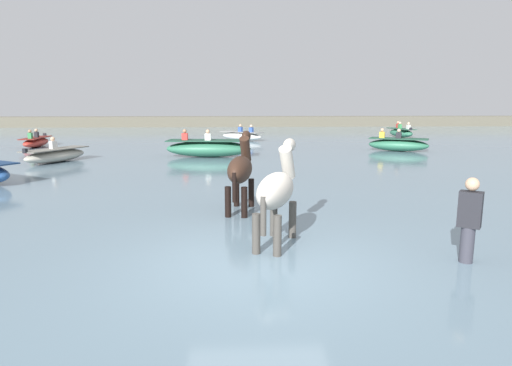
{
  "coord_description": "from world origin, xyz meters",
  "views": [
    {
      "loc": [
        -0.43,
        -6.3,
        2.7
      ],
      "look_at": [
        0.15,
        3.94,
        0.83
      ],
      "focal_mm": 30.72,
      "sensor_mm": 36.0,
      "label": 1
    }
  ],
  "objects": [
    {
      "name": "far_shoreline",
      "position": [
        0.0,
        39.54,
        0.68
      ],
      "size": [
        80.0,
        2.4,
        1.36
      ],
      "primitive_type": "cube",
      "color": "#605B4C",
      "rests_on": "ground"
    },
    {
      "name": "boat_near_starboard",
      "position": [
        -1.46,
        13.38,
        0.71
      ],
      "size": [
        3.91,
        1.65,
        1.23
      ],
      "color": "#337556",
      "rests_on": "water_surface"
    },
    {
      "name": "person_spectator_far",
      "position": [
        3.1,
        -0.18,
        0.87
      ],
      "size": [
        0.38,
        0.35,
        1.63
      ],
      "color": "#383842",
      "rests_on": "ground"
    },
    {
      "name": "boat_far_inshore",
      "position": [
        11.68,
        24.45,
        0.64
      ],
      "size": [
        1.29,
        2.91,
        1.08
      ],
      "color": "#337556",
      "rests_on": "water_surface"
    },
    {
      "name": "boat_distant_west",
      "position": [
        7.96,
        15.27,
        0.66
      ],
      "size": [
        3.1,
        2.3,
        1.12
      ],
      "color": "#337556",
      "rests_on": "water_surface"
    },
    {
      "name": "horse_trailing_dark_bay",
      "position": [
        -0.23,
        3.25,
        1.22
      ],
      "size": [
        0.76,
        1.91,
        2.07
      ],
      "color": "#382319",
      "rests_on": "ground"
    },
    {
      "name": "water_surface",
      "position": [
        0.0,
        10.0,
        0.16
      ],
      "size": [
        90.0,
        90.0,
        0.33
      ],
      "primitive_type": "cube",
      "color": "slate",
      "rests_on": "ground"
    },
    {
      "name": "boat_distant_east",
      "position": [
        -7.62,
        11.92,
        0.61
      ],
      "size": [
        2.12,
        3.07,
        1.03
      ],
      "color": "#B2AD9E",
      "rests_on": "water_surface"
    },
    {
      "name": "ground_plane",
      "position": [
        0.0,
        0.0,
        0.0
      ],
      "size": [
        120.0,
        120.0,
        0.0
      ],
      "primitive_type": "plane",
      "color": "#756B56"
    },
    {
      "name": "boat_near_port",
      "position": [
        -11.2,
        18.49,
        0.6
      ],
      "size": [
        1.04,
        2.96,
        1.0
      ],
      "color": "#BC382D",
      "rests_on": "water_surface"
    },
    {
      "name": "horse_lead_pinto",
      "position": [
        0.33,
        0.87,
        1.23
      ],
      "size": [
        1.02,
        1.88,
        2.07
      ],
      "color": "beige",
      "rests_on": "ground"
    },
    {
      "name": "boat_mid_channel",
      "position": [
        0.24,
        22.19,
        0.62
      ],
      "size": [
        3.0,
        2.79,
        1.04
      ],
      "color": "silver",
      "rests_on": "water_surface"
    }
  ]
}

